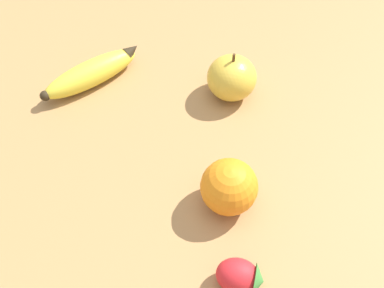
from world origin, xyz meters
name	(u,v)px	position (x,y,z in m)	size (l,w,h in m)	color
ground_plane	(154,171)	(0.00, 0.00, 0.00)	(3.00, 3.00, 0.00)	#A87A47
banana	(92,73)	(-0.20, -0.03, 0.02)	(0.08, 0.18, 0.04)	yellow
orange	(229,187)	(0.09, 0.07, 0.04)	(0.07, 0.07, 0.07)	orange
strawberry	(241,277)	(0.19, 0.04, 0.02)	(0.07, 0.07, 0.04)	red
apple	(232,78)	(-0.09, 0.17, 0.03)	(0.08, 0.08, 0.08)	gold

